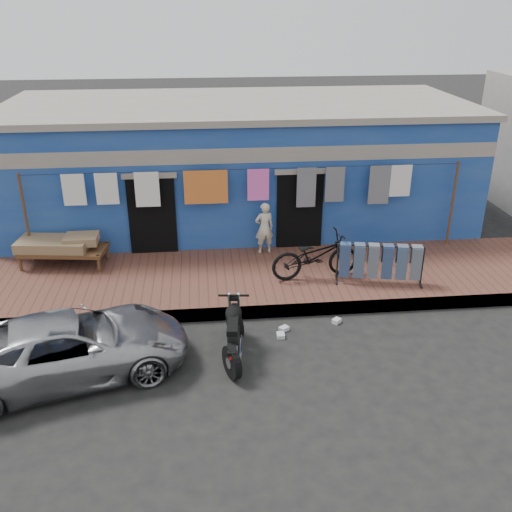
{
  "coord_description": "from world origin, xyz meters",
  "views": [
    {
      "loc": [
        -1.03,
        -8.28,
        5.81
      ],
      "look_at": [
        0.0,
        2.0,
        1.15
      ],
      "focal_mm": 40.0,
      "sensor_mm": 36.0,
      "label": 1
    }
  ],
  "objects": [
    {
      "name": "jeans_rack",
      "position": [
        2.68,
        2.37,
        0.7
      ],
      "size": [
        2.02,
        1.09,
        0.9
      ],
      "primitive_type": null,
      "rotation": [
        0.0,
        0.0,
        -0.2
      ],
      "color": "black",
      "rests_on": "sidewalk"
    },
    {
      "name": "curb",
      "position": [
        0.0,
        1.55,
        0.12
      ],
      "size": [
        28.0,
        0.1,
        0.25
      ],
      "primitive_type": "cube",
      "color": "gray",
      "rests_on": "ground"
    },
    {
      "name": "clothesline",
      "position": [
        0.01,
        4.25,
        1.81
      ],
      "size": [
        10.06,
        0.06,
        2.1
      ],
      "color": "brown",
      "rests_on": "sidewalk"
    },
    {
      "name": "charpoy",
      "position": [
        -4.2,
        3.95,
        0.59
      ],
      "size": [
        2.25,
        1.47,
        0.67
      ],
      "primitive_type": null,
      "rotation": [
        0.0,
        0.0,
        -0.13
      ],
      "color": "brown",
      "rests_on": "sidewalk"
    },
    {
      "name": "seated_person",
      "position": [
        0.42,
        4.2,
        0.87
      ],
      "size": [
        0.5,
        0.38,
        1.25
      ],
      "primitive_type": "imported",
      "rotation": [
        0.0,
        0.0,
        3.34
      ],
      "color": "beige",
      "rests_on": "sidewalk"
    },
    {
      "name": "litter_b",
      "position": [
        1.51,
        1.2,
        0.04
      ],
      "size": [
        0.21,
        0.21,
        0.08
      ],
      "primitive_type": "cube",
      "rotation": [
        0.0,
        0.0,
        0.74
      ],
      "color": "silver",
      "rests_on": "ground"
    },
    {
      "name": "bicycle",
      "position": [
        1.36,
        2.75,
        0.87
      ],
      "size": [
        2.0,
        0.94,
        1.24
      ],
      "primitive_type": "imported",
      "rotation": [
        0.0,
        0.0,
        1.71
      ],
      "color": "black",
      "rests_on": "sidewalk"
    },
    {
      "name": "ground",
      "position": [
        0.0,
        0.0,
        0.0
      ],
      "size": [
        80.0,
        80.0,
        0.0
      ],
      "primitive_type": "plane",
      "color": "black",
      "rests_on": "ground"
    },
    {
      "name": "sidewalk",
      "position": [
        0.0,
        3.0,
        0.12
      ],
      "size": [
        28.0,
        3.0,
        0.25
      ],
      "primitive_type": "cube",
      "color": "brown",
      "rests_on": "ground"
    },
    {
      "name": "motorcycle",
      "position": [
        -0.58,
        0.26,
        0.5
      ],
      "size": [
        0.87,
        1.67,
        1.01
      ],
      "primitive_type": null,
      "rotation": [
        0.0,
        0.0,
        -0.1
      ],
      "color": "black",
      "rests_on": "ground"
    },
    {
      "name": "car",
      "position": [
        -3.3,
        -0.0,
        0.56
      ],
      "size": [
        4.32,
        2.8,
        1.12
      ],
      "primitive_type": "imported",
      "rotation": [
        0.0,
        0.0,
        1.84
      ],
      "color": "#A6A6AA",
      "rests_on": "ground"
    },
    {
      "name": "litter_c",
      "position": [
        0.35,
        0.79,
        0.04
      ],
      "size": [
        0.15,
        0.19,
        0.07
      ],
      "primitive_type": "cube",
      "rotation": [
        0.0,
        0.0,
        1.54
      ],
      "color": "silver",
      "rests_on": "ground"
    },
    {
      "name": "litter_a",
      "position": [
        0.44,
        1.02,
        0.04
      ],
      "size": [
        0.22,
        0.2,
        0.08
      ],
      "primitive_type": "cube",
      "rotation": [
        0.0,
        0.0,
        0.58
      ],
      "color": "silver",
      "rests_on": "ground"
    },
    {
      "name": "building",
      "position": [
        -0.0,
        6.99,
        1.69
      ],
      "size": [
        12.2,
        5.2,
        3.36
      ],
      "color": "navy",
      "rests_on": "ground"
    }
  ]
}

